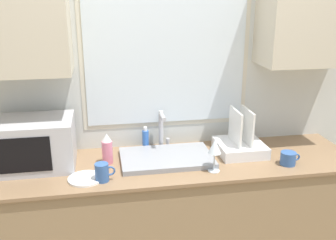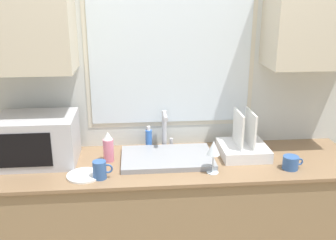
# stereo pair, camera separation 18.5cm
# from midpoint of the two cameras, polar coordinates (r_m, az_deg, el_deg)

# --- Properties ---
(countertop) EXTENTS (2.26, 0.62, 0.92)m
(countertop) POSITION_cam_midpoint_polar(r_m,az_deg,el_deg) (2.65, 3.03, -15.13)
(countertop) COLOR #8C7251
(countertop) RESTS_ON ground_plane
(wall_back) EXTENTS (6.00, 0.38, 2.60)m
(wall_back) POSITION_cam_midpoint_polar(r_m,az_deg,el_deg) (2.55, 2.48, 6.41)
(wall_back) COLOR silver
(wall_back) RESTS_ON ground_plane
(sink_basin) EXTENTS (0.56, 0.37, 0.03)m
(sink_basin) POSITION_cam_midpoint_polar(r_m,az_deg,el_deg) (2.44, 2.06, -5.53)
(sink_basin) COLOR gray
(sink_basin) RESTS_ON countertop
(faucet) EXTENTS (0.08, 0.15, 0.25)m
(faucet) POSITION_cam_midpoint_polar(r_m,az_deg,el_deg) (2.57, 1.65, -1.09)
(faucet) COLOR #B7B7BC
(faucet) RESTS_ON countertop
(microwave) EXTENTS (0.47, 0.35, 0.29)m
(microwave) POSITION_cam_midpoint_polar(r_m,az_deg,el_deg) (2.47, -16.43, -2.73)
(microwave) COLOR #B2B2B7
(microwave) RESTS_ON countertop
(dish_rack) EXTENTS (0.29, 0.30, 0.29)m
(dish_rack) POSITION_cam_midpoint_polar(r_m,az_deg,el_deg) (2.55, 12.92, -3.82)
(dish_rack) COLOR white
(dish_rack) RESTS_ON countertop
(spray_bottle) EXTENTS (0.06, 0.06, 0.19)m
(spray_bottle) POSITION_cam_midpoint_polar(r_m,az_deg,el_deg) (2.41, -6.50, -3.95)
(spray_bottle) COLOR #D8728C
(spray_bottle) RESTS_ON countertop
(soap_bottle) EXTENTS (0.04, 0.04, 0.15)m
(soap_bottle) POSITION_cam_midpoint_polar(r_m,az_deg,el_deg) (2.60, -0.78, -2.73)
(soap_bottle) COLOR blue
(soap_bottle) RESTS_ON countertop
(mug_near_sink) EXTENTS (0.11, 0.08, 0.10)m
(mug_near_sink) POSITION_cam_midpoint_polar(r_m,az_deg,el_deg) (2.22, -7.49, -7.22)
(mug_near_sink) COLOR #335999
(mug_near_sink) RESTS_ON countertop
(wine_glass) EXTENTS (0.08, 0.08, 0.20)m
(wine_glass) POSITION_cam_midpoint_polar(r_m,az_deg,el_deg) (2.25, 8.97, -4.20)
(wine_glass) COLOR silver
(wine_glass) RESTS_ON countertop
(mug_by_rack) EXTENTS (0.12, 0.09, 0.08)m
(mug_by_rack) POSITION_cam_midpoint_polar(r_m,az_deg,el_deg) (2.45, 19.48, -5.89)
(mug_by_rack) COLOR #335999
(mug_by_rack) RESTS_ON countertop
(small_plate) EXTENTS (0.20, 0.20, 0.01)m
(small_plate) POSITION_cam_midpoint_polar(r_m,az_deg,el_deg) (2.27, -9.79, -7.97)
(small_plate) COLOR white
(small_plate) RESTS_ON countertop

